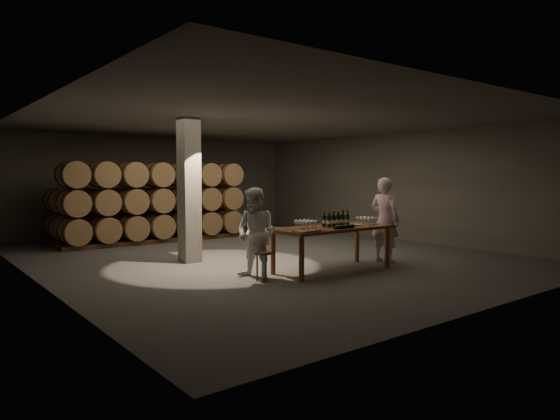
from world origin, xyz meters
TOP-DOWN VIEW (x-y plane):
  - room at (-1.80, 0.20)m, footprint 12.00×12.00m
  - tasting_table at (0.00, -2.50)m, footprint 2.60×1.10m
  - barrel_stack_back at (-0.57, 5.20)m, footprint 6.26×0.95m
  - barrel_stack_front at (-0.96, 3.80)m, footprint 5.48×0.95m
  - bottle_cluster at (0.13, -2.47)m, footprint 0.60×0.23m
  - lying_bottles at (-0.06, -2.90)m, footprint 0.60×0.08m
  - glass_cluster_left at (-0.76, -2.57)m, footprint 0.31×0.42m
  - glass_cluster_right at (0.98, -2.54)m, footprint 0.30×0.41m
  - plate at (0.60, -2.57)m, footprint 0.27×0.27m
  - notebook_near at (-0.91, -2.90)m, footprint 0.28×0.24m
  - notebook_corner at (-1.12, -2.87)m, footprint 0.25×0.30m
  - pen at (-0.70, -2.95)m, footprint 0.14×0.05m
  - stool at (-1.70, -2.45)m, footprint 0.32×0.32m
  - person_man at (1.66, -2.45)m, footprint 0.57×0.76m
  - person_woman at (-1.66, -2.18)m, footprint 0.90×1.01m

SIDE VIEW (x-z plane):
  - stool at x=-1.70m, z-range 0.17..0.70m
  - tasting_table at x=0.00m, z-range 0.35..1.25m
  - barrel_stack_back at x=-0.57m, z-range 0.04..1.61m
  - person_woman at x=-1.66m, z-range 0.00..1.71m
  - pen at x=-0.70m, z-range 0.90..0.91m
  - plate at x=0.60m, z-range 0.90..0.92m
  - notebook_corner at x=-1.12m, z-range 0.90..0.92m
  - notebook_near at x=-0.91m, z-range 0.90..0.93m
  - lying_bottles at x=-0.06m, z-range 0.90..0.98m
  - person_man at x=1.66m, z-range 0.00..1.89m
  - glass_cluster_right at x=0.98m, z-range 0.93..1.09m
  - bottle_cluster at x=0.13m, z-range 0.85..1.18m
  - glass_cluster_left at x=-0.76m, z-range 0.94..1.13m
  - barrel_stack_front at x=-0.96m, z-range 0.04..2.35m
  - room at x=-1.80m, z-range -4.40..7.60m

